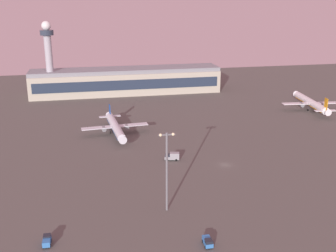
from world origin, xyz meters
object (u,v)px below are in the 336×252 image
Objects in this scene: catering_truck at (172,156)px; baggage_tractor at (47,241)px; cargo_loader at (208,242)px; apron_light_central at (167,167)px; airplane_taxiway_distant at (115,126)px; airplane_terminal_side at (311,103)px; control_tower at (49,55)px.

catering_truck reaches higher than baggage_tractor.
cargo_loader is (-3.37, -57.43, -0.40)m from catering_truck.
apron_light_central reaches higher than catering_truck.
airplane_taxiway_distant is 112.20m from airplane_terminal_side.
airplane_terminal_side reaches higher than cargo_loader.
catering_truck is at bearing -142.28° from airplane_terminal_side.
cargo_loader is at bearing -74.30° from control_tower.
control_tower is 7.72× the size of catering_truck.
airplane_taxiway_distant is 0.93× the size of airplane_terminal_side.
apron_light_central reaches higher than airplane_taxiway_distant.
apron_light_central is at bearing -70.59° from cargo_loader.
airplane_terminal_side is 10.13× the size of baggage_tractor.
airplane_taxiway_distant is 74.22m from apron_light_central.
catering_truck is (51.97, -115.46, -25.12)m from control_tower.
control_tower reaches higher than baggage_tractor.
control_tower reaches higher than airplane_taxiway_distant.
airplane_taxiway_distant is at bearing -79.02° from cargo_loader.
airplane_terminal_side is at bearing 38.68° from baggage_tractor.
apron_light_central is at bearing -131.03° from airplane_terminal_side.
airplane_taxiway_distant reaches higher than baggage_tractor.
apron_light_central is at bearing -74.61° from control_tower.
baggage_tractor is at bearing 69.31° from airplane_taxiway_distant.
cargo_loader is (48.60, -172.89, -25.52)m from control_tower.
airplane_terminal_side is at bearing 42.64° from apron_light_central.
control_tower is 159.11m from apron_light_central.
airplane_taxiway_distant is at bearing 74.73° from baggage_tractor.
baggage_tractor is at bearing -87.05° from control_tower.
airplane_taxiway_distant is 94.27m from cargo_loader.
apron_light_central reaches higher than cargo_loader.
baggage_tractor is (-134.81, -104.33, -2.92)m from airplane_terminal_side.
airplane_terminal_side is 6.98× the size of catering_truck.
airplane_taxiway_distant is 87.63m from baggage_tractor.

